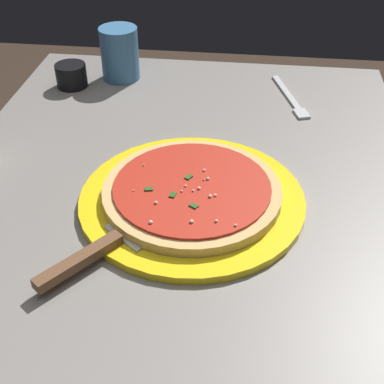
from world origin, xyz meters
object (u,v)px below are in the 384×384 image
Objects in this scene: pizza at (192,191)px; cup_small_sauce at (71,75)px; fork at (291,99)px; cup_tall_drink at (120,54)px; pizza_server at (105,246)px; serving_plate at (192,199)px.

cup_small_sauce is at bearing 39.28° from pizza.
cup_tall_drink is at bearing 80.52° from fork.
cup_tall_drink is (0.54, 0.10, 0.04)m from pizza_server.
serving_plate is 0.16m from pizza_server.
pizza_server is 0.53m from cup_small_sauce.
pizza is (-0.00, 0.00, 0.02)m from serving_plate.
pizza is at bearing -153.84° from cup_tall_drink.
fork is (-0.06, -0.36, -0.05)m from cup_tall_drink.
cup_tall_drink reaches higher than pizza_server.
fork is at bearing -99.48° from cup_tall_drink.
serving_plate is 1.85× the size of fork.
pizza_server is 3.15× the size of cup_small_sauce.
pizza_server is at bearing 142.03° from serving_plate.
cup_tall_drink reaches higher than fork.
pizza_server reaches higher than serving_plate.
cup_tall_drink reaches higher than cup_small_sauce.
pizza_server is (-0.13, 0.10, 0.01)m from serving_plate.
serving_plate is 1.27× the size of pizza.
cup_small_sauce reaches higher than serving_plate.
serving_plate is at bearing -140.72° from cup_small_sauce.
pizza is at bearing -37.98° from pizza_server.
cup_small_sauce is (0.36, 0.30, 0.00)m from pizza.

